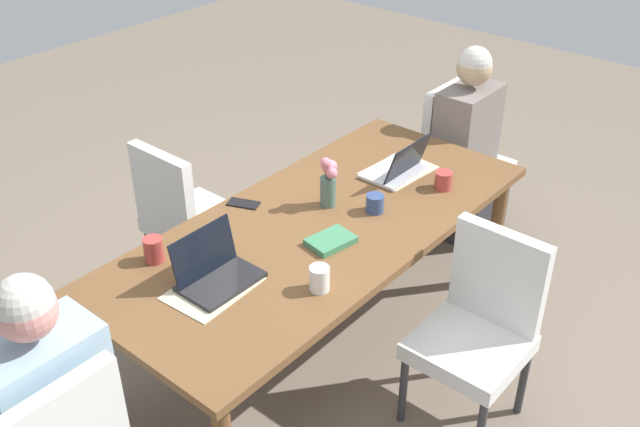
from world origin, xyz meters
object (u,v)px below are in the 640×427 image
at_px(chair_near_left_far, 184,213).
at_px(laptop_head_left_left_mid, 398,168).
at_px(chair_head_left_left_mid, 458,152).
at_px(dining_table, 320,235).
at_px(coffee_mug_near_right, 375,203).
at_px(person_head_left_left_mid, 464,155).
at_px(laptop_head_right_left_near, 215,272).
at_px(coffee_mug_centre_left, 154,250).
at_px(coffee_mug_near_left, 443,180).
at_px(phone_black, 244,204).
at_px(flower_vase, 329,180).
at_px(coffee_mug_centre_right, 319,279).
at_px(book_red_cover, 331,241).
at_px(chair_far_right_near, 480,322).

bearing_deg(chair_near_left_far, laptop_head_left_left_mid, 130.16).
bearing_deg(chair_head_left_left_mid, dining_table, 4.07).
height_order(chair_head_left_left_mid, coffee_mug_near_right, chair_head_left_left_mid).
bearing_deg(person_head_left_left_mid, laptop_head_right_left_near, -0.34).
relative_size(person_head_left_left_mid, coffee_mug_centre_left, 10.89).
bearing_deg(coffee_mug_near_left, coffee_mug_near_right, -18.12).
relative_size(person_head_left_left_mid, phone_black, 7.97).
bearing_deg(chair_head_left_left_mid, flower_vase, 1.32).
relative_size(chair_head_left_left_mid, flower_vase, 3.52).
relative_size(flower_vase, coffee_mug_near_right, 2.97).
xyz_separation_m(dining_table, coffee_mug_centre_right, (0.38, 0.32, 0.12)).
relative_size(dining_table, book_red_cover, 10.95).
height_order(person_head_left_left_mid, coffee_mug_centre_left, person_head_left_left_mid).
distance_m(chair_head_left_left_mid, laptop_head_right_left_near, 2.06).
height_order(coffee_mug_near_left, phone_black, coffee_mug_near_left).
bearing_deg(coffee_mug_centre_right, chair_far_right_near, 135.64).
bearing_deg(coffee_mug_near_left, phone_black, -40.85).
xyz_separation_m(chair_head_left_left_mid, chair_far_right_near, (1.32, 0.90, 0.00)).
distance_m(flower_vase, coffee_mug_near_left, 0.60).
bearing_deg(coffee_mug_near_left, laptop_head_left_left_mid, -81.91).
height_order(dining_table, coffee_mug_near_right, coffee_mug_near_right).
xyz_separation_m(dining_table, laptop_head_right_left_near, (0.61, -0.04, 0.11)).
distance_m(coffee_mug_centre_left, coffee_mug_centre_right, 0.72).
bearing_deg(coffee_mug_centre_right, person_head_left_left_mid, -168.88).
height_order(laptop_head_right_left_near, coffee_mug_near_left, laptop_head_right_left_near).
bearing_deg(coffee_mug_near_right, chair_near_left_far, -69.56).
bearing_deg(chair_head_left_left_mid, phone_black, -10.43).
xyz_separation_m(dining_table, chair_far_right_near, (-0.11, 0.80, -0.16)).
height_order(chair_near_left_far, coffee_mug_centre_right, chair_near_left_far).
bearing_deg(book_red_cover, flower_vase, -128.45).
bearing_deg(person_head_left_left_mid, laptop_head_left_left_mid, 2.98).
bearing_deg(dining_table, flower_vase, -153.99).
distance_m(flower_vase, coffee_mug_centre_right, 0.66).
relative_size(chair_head_left_left_mid, phone_black, 6.00).
height_order(flower_vase, laptop_head_right_left_near, flower_vase).
distance_m(chair_far_right_near, coffee_mug_centre_left, 1.41).
relative_size(coffee_mug_centre_left, book_red_cover, 0.55).
bearing_deg(coffee_mug_near_right, coffee_mug_centre_right, 16.63).
relative_size(dining_table, coffee_mug_near_left, 24.11).
distance_m(coffee_mug_centre_right, phone_black, 0.75).
bearing_deg(flower_vase, chair_head_left_left_mid, -178.68).
relative_size(dining_table, coffee_mug_centre_left, 19.96).
bearing_deg(laptop_head_left_left_mid, coffee_mug_near_left, 98.09).
bearing_deg(chair_far_right_near, coffee_mug_centre_left, -55.37).
height_order(person_head_left_left_mid, flower_vase, person_head_left_left_mid).
height_order(flower_vase, phone_black, flower_vase).
bearing_deg(coffee_mug_near_right, person_head_left_left_mid, -172.03).
relative_size(person_head_left_left_mid, chair_far_right_near, 1.33).
bearing_deg(coffee_mug_centre_left, coffee_mug_near_right, 152.69).
bearing_deg(coffee_mug_centre_left, book_red_cover, 139.78).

